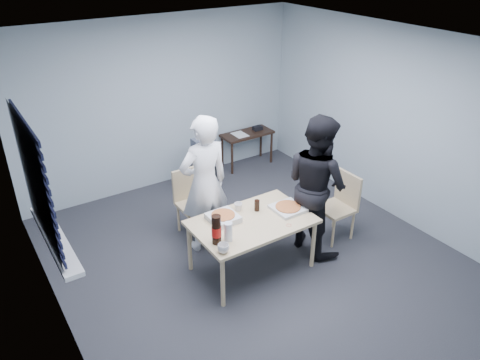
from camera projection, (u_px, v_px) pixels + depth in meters
room at (40, 191)px, 4.37m from camera, size 5.00×5.00×5.00m
dining_table at (252, 225)px, 5.37m from camera, size 1.37×0.87×0.67m
chair_far at (192, 197)px, 6.13m from camera, size 0.42×0.42×0.89m
chair_right at (341, 201)px, 6.03m from camera, size 0.42×0.42×0.89m
person_white at (204, 184)px, 5.66m from camera, size 0.65×0.42×1.77m
person_black at (316, 184)px, 5.66m from camera, size 0.47×0.86×1.77m
side_table at (247, 137)px, 7.95m from camera, size 0.89×0.40×0.59m
stool at (204, 173)px, 7.10m from camera, size 0.34×0.34×0.47m
backpack at (204, 153)px, 6.93m from camera, size 0.33×0.24×0.46m
pizza_box_a at (223, 217)px, 5.33m from camera, size 0.32×0.32×0.08m
pizza_box_b at (288, 208)px, 5.54m from camera, size 0.35×0.35×0.05m
mug_a at (223, 248)px, 4.79m from camera, size 0.17×0.17×0.10m
mug_b at (238, 207)px, 5.52m from camera, size 0.10×0.10×0.09m
cola_glass at (257, 205)px, 5.50m from camera, size 0.07×0.07×0.14m
soda_bottle at (216, 230)px, 4.88m from camera, size 0.11×0.11×0.33m
plastic_cups at (228, 232)px, 4.95m from camera, size 0.09×0.09×0.22m
rubber_band at (289, 225)px, 5.25m from camera, size 0.07×0.07×0.00m
papers at (240, 135)px, 7.83m from camera, size 0.23×0.30×0.00m
black_box at (257, 128)px, 8.01m from camera, size 0.18×0.15×0.07m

